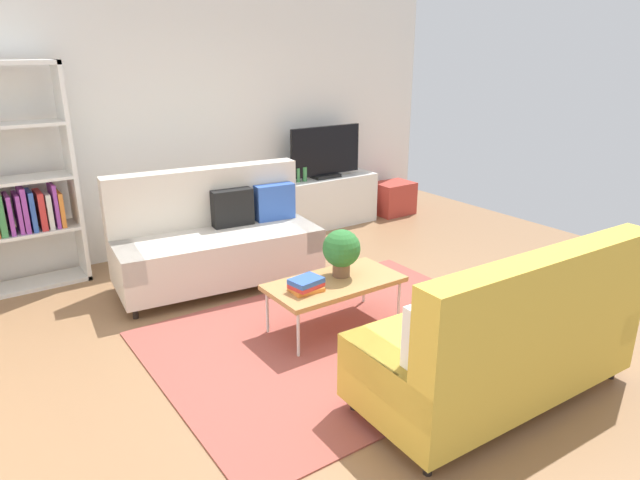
% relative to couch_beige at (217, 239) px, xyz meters
% --- Properties ---
extents(ground_plane, '(7.68, 7.68, 0.00)m').
position_rel_couch_beige_xyz_m(ground_plane, '(0.44, -1.53, -0.45)').
color(ground_plane, '#936B47').
extents(wall_far, '(6.40, 0.12, 2.90)m').
position_rel_couch_beige_xyz_m(wall_far, '(0.44, 1.27, 1.00)').
color(wall_far, white).
rests_on(wall_far, ground_plane).
extents(area_rug, '(2.90, 2.20, 0.01)m').
position_rel_couch_beige_xyz_m(area_rug, '(0.32, -1.62, -0.44)').
color(area_rug, '#9E4C42').
rests_on(area_rug, ground_plane).
extents(couch_beige, '(1.98, 1.04, 1.10)m').
position_rel_couch_beige_xyz_m(couch_beige, '(0.00, 0.00, 0.00)').
color(couch_beige, beige).
rests_on(couch_beige, ground_plane).
extents(couch_green, '(1.93, 0.90, 1.10)m').
position_rel_couch_beige_xyz_m(couch_green, '(0.66, -2.84, 0.00)').
color(couch_green, gold).
rests_on(couch_green, ground_plane).
extents(coffee_table, '(1.10, 0.56, 0.42)m').
position_rel_couch_beige_xyz_m(coffee_table, '(0.37, -1.42, -0.05)').
color(coffee_table, '#B7844C').
rests_on(coffee_table, ground_plane).
extents(tv_console, '(1.40, 0.44, 0.64)m').
position_rel_couch_beige_xyz_m(tv_console, '(1.93, 0.93, -0.13)').
color(tv_console, silver).
rests_on(tv_console, ground_plane).
extents(tv, '(1.00, 0.20, 0.64)m').
position_rel_couch_beige_xyz_m(tv, '(1.93, 0.91, 0.51)').
color(tv, black).
rests_on(tv, tv_console).
extents(bookshelf, '(1.10, 0.36, 2.10)m').
position_rel_couch_beige_xyz_m(bookshelf, '(-1.59, 0.95, 0.52)').
color(bookshelf, white).
rests_on(bookshelf, ground_plane).
extents(storage_trunk, '(0.52, 0.40, 0.44)m').
position_rel_couch_beige_xyz_m(storage_trunk, '(3.03, 0.83, -0.23)').
color(storage_trunk, '#B2382D').
rests_on(storage_trunk, ground_plane).
extents(potted_plant, '(0.31, 0.31, 0.40)m').
position_rel_couch_beige_xyz_m(potted_plant, '(0.48, -1.36, 0.20)').
color(potted_plant, brown).
rests_on(potted_plant, coffee_table).
extents(table_book_0, '(0.25, 0.20, 0.03)m').
position_rel_couch_beige_xyz_m(table_book_0, '(0.08, -1.45, -0.01)').
color(table_book_0, orange).
rests_on(table_book_0, coffee_table).
extents(table_book_1, '(0.27, 0.22, 0.03)m').
position_rel_couch_beige_xyz_m(table_book_1, '(0.08, -1.45, 0.02)').
color(table_book_1, red).
rests_on(table_book_1, table_book_0).
extents(table_book_2, '(0.27, 0.22, 0.04)m').
position_rel_couch_beige_xyz_m(table_book_2, '(0.08, -1.45, 0.06)').
color(table_book_2, '#3359B2').
rests_on(table_book_2, table_book_1).
extents(vase_0, '(0.10, 0.10, 0.15)m').
position_rel_couch_beige_xyz_m(vase_0, '(1.35, 0.98, 0.27)').
color(vase_0, '#4C72B2').
rests_on(vase_0, tv_console).
extents(bottle_0, '(0.05, 0.05, 0.17)m').
position_rel_couch_beige_xyz_m(bottle_0, '(1.51, 0.89, 0.28)').
color(bottle_0, '#3F8C4C').
rests_on(bottle_0, tv_console).
extents(bottle_1, '(0.06, 0.06, 0.17)m').
position_rel_couch_beige_xyz_m(bottle_1, '(1.61, 0.89, 0.28)').
color(bottle_1, '#3F8C4C').
rests_on(bottle_1, tv_console).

